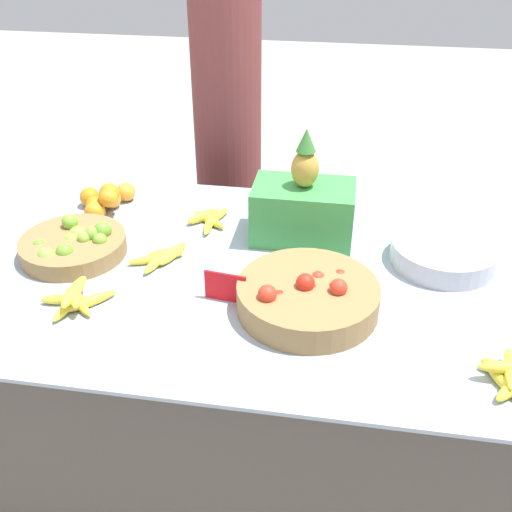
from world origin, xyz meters
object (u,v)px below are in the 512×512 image
at_px(tomato_basket, 307,296).
at_px(produce_crate, 303,208).
at_px(lime_bowl, 74,244).
at_px(vendor_person, 227,118).
at_px(metal_bowl, 443,253).
at_px(price_sign, 225,287).

height_order(tomato_basket, produce_crate, produce_crate).
bearing_deg(lime_bowl, vendor_person, 71.91).
bearing_deg(vendor_person, metal_bowl, -43.68).
bearing_deg(price_sign, metal_bowl, 33.70).
bearing_deg(price_sign, produce_crate, 73.09).
xyz_separation_m(price_sign, produce_crate, (0.18, 0.38, 0.06)).
bearing_deg(vendor_person, lime_bowl, -108.09).
relative_size(lime_bowl, tomato_basket, 0.85).
relative_size(price_sign, produce_crate, 0.32).
bearing_deg(metal_bowl, lime_bowl, -173.34).
height_order(metal_bowl, produce_crate, produce_crate).
bearing_deg(vendor_person, produce_crate, -61.07).
xyz_separation_m(metal_bowl, price_sign, (-0.61, -0.30, 0.01)).
relative_size(tomato_basket, price_sign, 3.22).
bearing_deg(metal_bowl, vendor_person, 136.32).
xyz_separation_m(produce_crate, vendor_person, (-0.39, 0.71, 0.03)).
relative_size(lime_bowl, produce_crate, 0.88).
relative_size(metal_bowl, produce_crate, 0.85).
bearing_deg(produce_crate, price_sign, -114.68).
height_order(lime_bowl, tomato_basket, tomato_basket).
distance_m(tomato_basket, price_sign, 0.23).
relative_size(tomato_basket, metal_bowl, 1.22).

